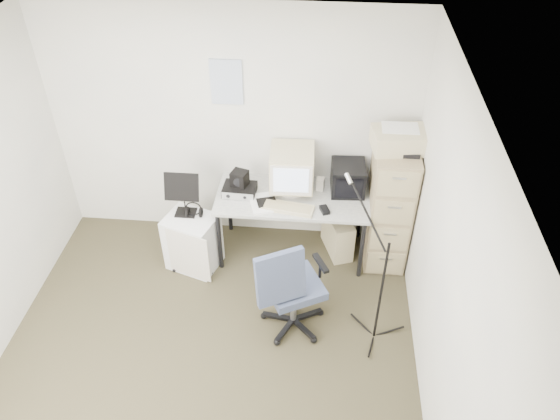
# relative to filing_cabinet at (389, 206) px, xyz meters

# --- Properties ---
(floor) EXTENTS (3.60, 3.60, 0.01)m
(floor) POSITION_rel_filing_cabinet_xyz_m (-1.58, -1.48, -0.66)
(floor) COLOR #3D3721
(floor) RESTS_ON ground
(ceiling) EXTENTS (3.60, 3.60, 0.01)m
(ceiling) POSITION_rel_filing_cabinet_xyz_m (-1.58, -1.48, 1.85)
(ceiling) COLOR white
(ceiling) RESTS_ON ground
(wall_back) EXTENTS (3.60, 0.02, 2.50)m
(wall_back) POSITION_rel_filing_cabinet_xyz_m (-1.58, 0.32, 0.60)
(wall_back) COLOR silver
(wall_back) RESTS_ON ground
(wall_right) EXTENTS (0.02, 3.60, 2.50)m
(wall_right) POSITION_rel_filing_cabinet_xyz_m (0.22, -1.48, 0.60)
(wall_right) COLOR silver
(wall_right) RESTS_ON ground
(wall_calendar) EXTENTS (0.30, 0.02, 0.44)m
(wall_calendar) POSITION_rel_filing_cabinet_xyz_m (-1.60, 0.31, 1.10)
(wall_calendar) COLOR white
(wall_calendar) RESTS_ON wall_back
(filing_cabinet) EXTENTS (0.40, 0.60, 1.30)m
(filing_cabinet) POSITION_rel_filing_cabinet_xyz_m (0.00, 0.00, 0.00)
(filing_cabinet) COLOR tan
(filing_cabinet) RESTS_ON floor
(printer) EXTENTS (0.52, 0.39, 0.19)m
(printer) POSITION_rel_filing_cabinet_xyz_m (0.00, 0.02, 0.74)
(printer) COLOR beige
(printer) RESTS_ON filing_cabinet
(desk) EXTENTS (1.50, 0.70, 0.73)m
(desk) POSITION_rel_filing_cabinet_xyz_m (-0.95, -0.03, -0.29)
(desk) COLOR beige
(desk) RESTS_ON floor
(crt_monitor) EXTENTS (0.43, 0.45, 0.46)m
(crt_monitor) POSITION_rel_filing_cabinet_xyz_m (-0.97, 0.07, 0.31)
(crt_monitor) COLOR beige
(crt_monitor) RESTS_ON desk
(crt_tv) EXTENTS (0.34, 0.36, 0.30)m
(crt_tv) POSITION_rel_filing_cabinet_xyz_m (-0.42, 0.12, 0.23)
(crt_tv) COLOR black
(crt_tv) RESTS_ON desk
(desk_speaker) EXTENTS (0.08, 0.08, 0.14)m
(desk_speaker) POSITION_rel_filing_cabinet_xyz_m (-0.69, 0.11, 0.15)
(desk_speaker) COLOR beige
(desk_speaker) RESTS_ON desk
(keyboard) EXTENTS (0.51, 0.25, 0.03)m
(keyboard) POSITION_rel_filing_cabinet_xyz_m (-0.98, -0.23, 0.09)
(keyboard) COLOR beige
(keyboard) RESTS_ON desk
(mouse) EXTENTS (0.11, 0.14, 0.04)m
(mouse) POSITION_rel_filing_cabinet_xyz_m (-0.63, -0.24, 0.10)
(mouse) COLOR black
(mouse) RESTS_ON desk
(radio_receiver) EXTENTS (0.33, 0.24, 0.09)m
(radio_receiver) POSITION_rel_filing_cabinet_xyz_m (-1.47, -0.03, 0.13)
(radio_receiver) COLOR black
(radio_receiver) RESTS_ON desk
(radio_speaker) EXTENTS (0.18, 0.18, 0.15)m
(radio_speaker) POSITION_rel_filing_cabinet_xyz_m (-1.47, -0.01, 0.25)
(radio_speaker) COLOR black
(radio_speaker) RESTS_ON radio_receiver
(papers) EXTENTS (0.31, 0.36, 0.02)m
(papers) POSITION_rel_filing_cabinet_xyz_m (-1.23, -0.18, 0.09)
(papers) COLOR white
(papers) RESTS_ON desk
(pc_tower) EXTENTS (0.35, 0.50, 0.43)m
(pc_tower) POSITION_rel_filing_cabinet_xyz_m (-0.48, 0.04, -0.43)
(pc_tower) COLOR beige
(pc_tower) RESTS_ON floor
(office_chair) EXTENTS (0.80, 0.80, 1.03)m
(office_chair) POSITION_rel_filing_cabinet_xyz_m (-0.87, -1.01, -0.13)
(office_chair) COLOR #343F59
(office_chair) RESTS_ON floor
(side_cart) EXTENTS (0.58, 0.52, 0.60)m
(side_cart) POSITION_rel_filing_cabinet_xyz_m (-1.93, -0.31, -0.35)
(side_cart) COLOR white
(side_cart) RESTS_ON floor
(music_stand) EXTENTS (0.33, 0.18, 0.48)m
(music_stand) POSITION_rel_filing_cabinet_xyz_m (-1.98, -0.22, 0.19)
(music_stand) COLOR black
(music_stand) RESTS_ON side_cart
(headphones) EXTENTS (0.20, 0.20, 0.03)m
(headphones) POSITION_rel_filing_cabinet_xyz_m (-1.89, -0.25, 0.00)
(headphones) COLOR black
(headphones) RESTS_ON side_cart
(mic_stand) EXTENTS (0.03, 0.03, 1.47)m
(mic_stand) POSITION_rel_filing_cabinet_xyz_m (-0.13, -1.08, 0.08)
(mic_stand) COLOR black
(mic_stand) RESTS_ON floor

